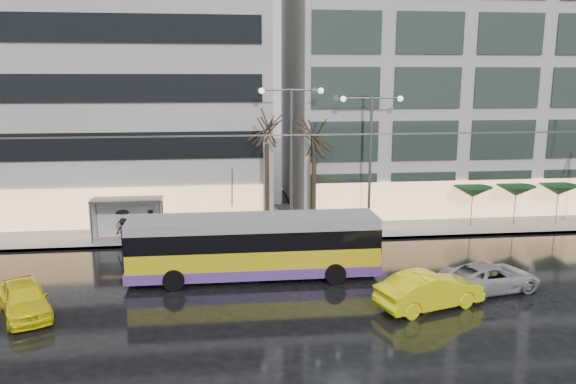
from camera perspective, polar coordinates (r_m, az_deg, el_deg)
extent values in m
plane|color=black|center=(25.35, -1.20, -11.09)|extent=(140.00, 140.00, 0.00)
cube|color=gray|center=(38.77, -0.25, -2.96)|extent=(80.00, 10.00, 0.15)
cube|color=slate|center=(34.03, 0.69, -5.02)|extent=(80.00, 0.10, 0.15)
cube|color=#A5A29E|center=(44.52, -25.35, 12.22)|extent=(34.00, 14.00, 22.00)
cube|color=#A5A29E|center=(47.43, 20.55, 14.29)|extent=(32.00, 14.00, 25.00)
cube|color=gold|center=(27.89, -3.45, -6.67)|extent=(12.10, 2.56, 1.51)
cube|color=#61388C|center=(28.05, -3.44, -7.65)|extent=(12.14, 2.60, 0.50)
cube|color=black|center=(27.56, -3.48, -4.48)|extent=(12.12, 2.58, 0.91)
cube|color=gray|center=(27.38, -3.50, -3.06)|extent=(12.10, 2.56, 0.50)
cube|color=black|center=(28.55, 8.83, -4.35)|extent=(0.07, 2.32, 1.31)
cube|color=black|center=(27.98, -16.04, -5.00)|extent=(0.07, 2.32, 1.31)
cylinder|color=black|center=(29.68, 3.88, -6.67)|extent=(1.01, 0.36, 1.01)
cylinder|color=black|center=(27.34, 4.83, -8.29)|extent=(1.01, 0.36, 1.01)
cylinder|color=black|center=(29.33, -11.12, -7.09)|extent=(1.01, 0.36, 1.01)
cylinder|color=black|center=(26.96, -11.54, -8.78)|extent=(1.01, 0.36, 1.01)
cylinder|color=#595B60|center=(27.96, -5.70, 0.28)|extent=(0.07, 3.75, 2.65)
cylinder|color=#595B60|center=(28.45, -5.72, 0.48)|extent=(0.07, 3.75, 2.65)
cylinder|color=#595B60|center=(29.38, -0.39, 5.75)|extent=(42.00, 0.04, 0.04)
cylinder|color=#595B60|center=(29.88, -0.49, 5.84)|extent=(42.00, 0.04, 0.04)
cube|color=#595B60|center=(35.03, -16.06, -0.73)|extent=(4.20, 1.60, 0.12)
cube|color=silver|center=(35.98, -15.78, -2.44)|extent=(4.00, 0.05, 2.20)
cube|color=white|center=(35.70, -19.20, -2.76)|extent=(0.10, 1.40, 2.20)
cylinder|color=#595B60|center=(35.03, -19.36, -3.04)|extent=(0.10, 0.10, 2.40)
cylinder|color=#595B60|center=(36.35, -18.89, -2.49)|extent=(0.10, 0.10, 2.40)
cylinder|color=#595B60|center=(34.36, -12.83, -2.94)|extent=(0.10, 0.10, 2.40)
cylinder|color=#595B60|center=(35.71, -12.60, -2.39)|extent=(0.10, 0.10, 2.40)
cylinder|color=#595B60|center=(34.74, 0.34, 3.06)|extent=(0.18, 0.18, 9.00)
cylinder|color=#595B60|center=(34.28, -1.17, 10.33)|extent=(1.80, 0.10, 0.10)
cylinder|color=#595B60|center=(34.50, 1.86, 10.33)|extent=(1.80, 0.10, 0.10)
sphere|color=#FFF2CC|center=(34.21, -2.69, 10.23)|extent=(0.36, 0.36, 0.36)
sphere|color=#FFF2CC|center=(34.65, 3.35, 10.24)|extent=(0.36, 0.36, 0.36)
cylinder|color=#595B60|center=(35.73, 8.33, 2.76)|extent=(0.18, 0.18, 8.50)
cylinder|color=#595B60|center=(35.13, 7.09, 9.45)|extent=(1.80, 0.10, 0.10)
cylinder|color=#595B60|center=(35.60, 9.94, 9.40)|extent=(1.80, 0.10, 0.10)
sphere|color=#FFF2CC|center=(34.93, 5.64, 9.39)|extent=(0.36, 0.36, 0.36)
sphere|color=#FFF2CC|center=(35.87, 11.34, 9.28)|extent=(0.36, 0.36, 0.36)
cylinder|color=black|center=(35.08, -2.14, 0.31)|extent=(0.28, 0.28, 5.60)
cylinder|color=black|center=(35.70, 2.65, -0.07)|extent=(0.28, 0.28, 4.90)
cylinder|color=#595B60|center=(38.88, 18.14, -1.71)|extent=(0.06, 0.06, 2.20)
cone|color=#113E1C|center=(38.64, 18.25, 0.02)|extent=(2.50, 2.50, 0.70)
cylinder|color=#595B60|center=(40.23, 22.02, -1.56)|extent=(0.06, 0.06, 2.20)
cone|color=#113E1C|center=(39.99, 22.15, 0.12)|extent=(2.50, 2.50, 0.70)
cylinder|color=#595B60|center=(41.74, 25.64, -1.41)|extent=(0.06, 0.06, 2.20)
cone|color=#113E1C|center=(41.52, 25.78, 0.21)|extent=(2.50, 2.50, 0.70)
imported|color=#FFF10D|center=(26.18, -25.21, -9.78)|extent=(3.38, 4.60, 1.46)
imported|color=#FFFC0D|center=(25.22, 14.18, -9.65)|extent=(5.06, 3.04, 1.58)
imported|color=#A09FA3|center=(28.02, 19.87, -8.13)|extent=(5.05, 3.09, 1.31)
imported|color=black|center=(35.16, -14.08, -3.41)|extent=(0.65, 0.55, 1.53)
imported|color=#C8429C|center=(34.92, -14.16, -1.85)|extent=(1.25, 1.26, 0.88)
imported|color=black|center=(34.99, -13.82, -3.22)|extent=(1.09, 1.00, 1.82)
imported|color=black|center=(34.38, -16.34, -3.84)|extent=(1.15, 0.90, 1.56)
imported|color=black|center=(34.14, -16.43, -2.27)|extent=(1.05, 1.05, 0.72)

